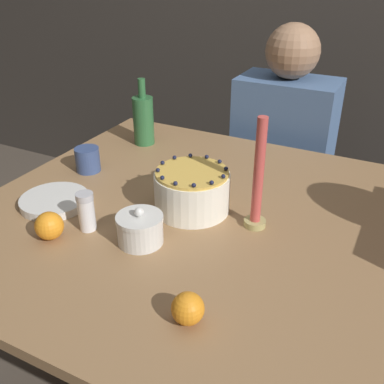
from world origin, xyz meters
The scene contains 11 objects.
dining_table centered at (0.00, 0.00, 0.66)m, with size 1.21×1.18×0.77m.
cake centered at (-0.01, 0.01, 0.83)m, with size 0.21×0.21×0.13m.
sugar_bowl centered at (-0.05, -0.19, 0.81)m, with size 0.12×0.12×0.10m.
sugar_shaker centered at (-0.21, -0.20, 0.83)m, with size 0.05×0.05×0.11m.
plate_stack centered at (-0.38, -0.14, 0.78)m, with size 0.20×0.20×0.02m.
candle centered at (0.18, 0.02, 0.90)m, with size 0.06×0.06×0.31m.
bottle centered at (-0.40, 0.37, 0.87)m, with size 0.08×0.08×0.25m.
cup centered at (-0.44, 0.08, 0.81)m, with size 0.08×0.08×0.08m.
orange_fruit_0 centered at (-0.27, -0.28, 0.81)m, with size 0.07×0.07×0.07m.
orange_fruit_1 centered at (0.18, -0.38, 0.81)m, with size 0.07×0.07×0.07m.
person_man_blue_shirt centered at (0.03, 0.79, 0.52)m, with size 0.40×0.34×1.19m.
Camera 1 is at (0.50, -0.97, 1.44)m, focal length 42.00 mm.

